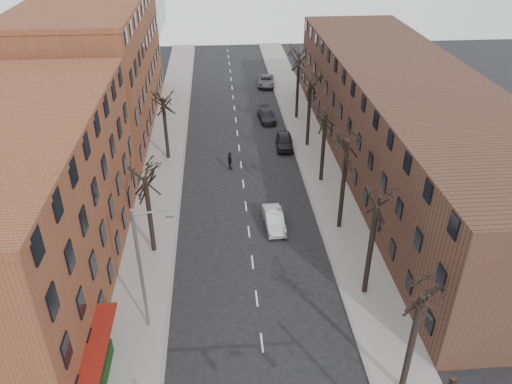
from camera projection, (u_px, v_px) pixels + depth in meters
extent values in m
cube|color=gray|center=(165.00, 154.00, 53.72)|extent=(4.00, 90.00, 0.15)
cube|color=gray|center=(312.00, 149.00, 54.82)|extent=(4.00, 90.00, 0.15)
cube|color=brown|center=(13.00, 213.00, 33.02)|extent=(12.00, 26.00, 12.00)
cube|color=brown|center=(96.00, 68.00, 57.31)|extent=(12.00, 28.00, 14.00)
cube|color=#462B21|center=(405.00, 123.00, 48.57)|extent=(12.00, 50.00, 10.00)
cube|color=maroon|center=(104.00, 379.00, 28.87)|extent=(1.20, 7.00, 0.15)
cylinder|color=slate|center=(141.00, 272.00, 30.13)|extent=(0.20, 0.20, 9.00)
cylinder|color=slate|center=(152.00, 212.00, 27.99)|extent=(2.39, 0.12, 0.46)
cube|color=slate|center=(170.00, 216.00, 28.21)|extent=(0.50, 0.22, 0.14)
imported|color=#B7BABE|center=(274.00, 220.00, 41.78)|extent=(1.71, 4.33, 1.40)
imported|color=black|center=(284.00, 141.00, 54.90)|extent=(2.07, 4.54, 1.51)
imported|color=#21212A|center=(267.00, 116.00, 61.48)|extent=(2.22, 4.62, 1.30)
imported|color=#55575C|center=(266.00, 81.00, 72.73)|extent=(2.76, 5.23, 1.40)
imported|color=black|center=(230.00, 161.00, 50.50)|extent=(0.75, 1.18, 1.88)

